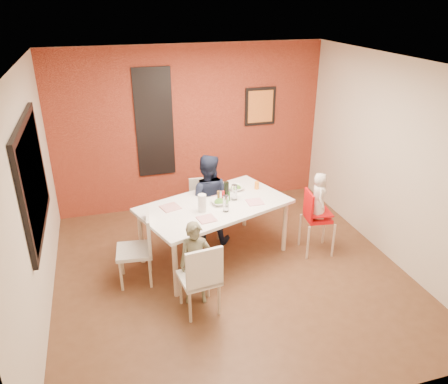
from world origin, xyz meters
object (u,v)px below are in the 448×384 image
object	(u,v)px
dining_table	(214,209)
paper_towel_roll	(202,203)
toddler	(319,196)
wine_bottle	(226,191)
child_near	(196,264)
child_far	(207,199)
high_chair	(315,216)
chair_near	(201,276)
chair_far	(204,204)
chair_left	(141,245)

from	to	relation	value
dining_table	paper_towel_roll	world-z (taller)	paper_towel_roll
toddler	wine_bottle	size ratio (longest dim) A/B	2.40
child_near	child_far	distance (m)	1.43
toddler	child_near	bearing A→B (deg)	126.51
high_chair	child_near	size ratio (longest dim) A/B	0.89
child_near	wine_bottle	world-z (taller)	wine_bottle
child_far	paper_towel_roll	size ratio (longest dim) A/B	5.68
chair_near	toddler	world-z (taller)	toddler
toddler	wine_bottle	distance (m)	1.27
chair_near	paper_towel_roll	world-z (taller)	paper_towel_roll
chair_far	child_far	size ratio (longest dim) A/B	0.64
toddler	dining_table	bearing A→B (deg)	97.28
child_near	child_far	world-z (taller)	child_far
high_chair	dining_table	bearing A→B (deg)	86.54
high_chair	child_far	world-z (taller)	child_far
child_near	toddler	xyz separation A→B (m)	(1.88, 0.61, 0.35)
child_near	chair_far	bearing A→B (deg)	80.91
child_far	chair_far	bearing A→B (deg)	-72.80
dining_table	chair_left	size ratio (longest dim) A/B	2.35
dining_table	wine_bottle	size ratio (longest dim) A/B	8.14
chair_left	toddler	distance (m)	2.47
chair_near	child_far	world-z (taller)	child_far
chair_far	toddler	distance (m)	1.73
child_far	child_near	bearing A→B (deg)	88.75
wine_bottle	paper_towel_roll	bearing A→B (deg)	-149.37
child_far	paper_towel_roll	xyz separation A→B (m)	(-0.22, -0.61, 0.26)
chair_far	paper_towel_roll	size ratio (longest dim) A/B	3.66
child_near	child_far	bearing A→B (deg)	78.29
chair_left	high_chair	bearing A→B (deg)	96.47
paper_towel_roll	chair_left	bearing A→B (deg)	-171.65
high_chair	child_far	bearing A→B (deg)	69.97
paper_towel_roll	child_far	bearing A→B (deg)	70.15
paper_towel_roll	toddler	bearing A→B (deg)	-3.92
chair_near	chair_far	bearing A→B (deg)	-111.34
dining_table	toddler	size ratio (longest dim) A/B	3.40
dining_table	chair_near	world-z (taller)	chair_near
child_near	paper_towel_roll	size ratio (longest dim) A/B	4.41
chair_near	chair_left	bearing A→B (deg)	-62.09
chair_far	paper_towel_roll	distance (m)	0.99
chair_far	child_far	distance (m)	0.30
chair_far	high_chair	distance (m)	1.66
child_far	wine_bottle	bearing A→B (deg)	133.42
dining_table	chair_left	world-z (taller)	chair_left
dining_table	child_near	distance (m)	1.03
chair_near	toddler	distance (m)	2.09
chair_far	child_far	bearing A→B (deg)	-86.93
high_chair	child_near	distance (m)	1.95
high_chair	toddler	world-z (taller)	toddler
chair_near	toddler	xyz separation A→B (m)	(1.87, 0.86, 0.37)
chair_near	toddler	size ratio (longest dim) A/B	1.42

